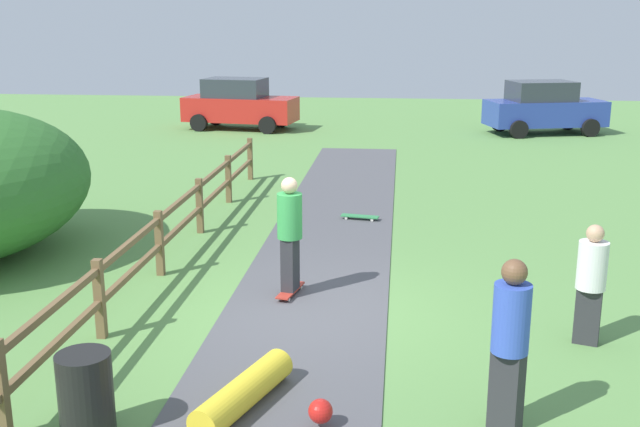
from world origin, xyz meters
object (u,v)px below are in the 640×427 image
(trash_bin, at_px, (86,395))
(skateboard_loose, at_px, (360,216))
(skater_fallen, at_px, (249,394))
(parked_car_red, at_px, (239,104))
(parked_car_blue, at_px, (544,108))
(skater_riding, at_px, (290,230))
(bystander_blue, at_px, (510,337))
(bystander_white, at_px, (591,279))

(trash_bin, xyz_separation_m, skateboard_loose, (2.31, 8.79, -0.36))
(trash_bin, height_order, skater_fallen, trash_bin)
(parked_car_red, height_order, parked_car_blue, same)
(trash_bin, distance_m, skater_riding, 4.50)
(parked_car_red, bearing_deg, parked_car_blue, -0.10)
(skater_fallen, distance_m, bystander_blue, 2.85)
(skater_riding, distance_m, bystander_white, 4.34)
(bystander_white, height_order, parked_car_red, parked_car_red)
(skateboard_loose, bearing_deg, trash_bin, -104.73)
(skateboard_loose, relative_size, parked_car_red, 0.19)
(bystander_white, relative_size, parked_car_red, 0.37)
(trash_bin, xyz_separation_m, parked_car_red, (-3.00, 21.73, 0.51))
(skateboard_loose, height_order, bystander_blue, bystander_blue)
(skater_riding, distance_m, bystander_blue, 4.57)
(bystander_white, relative_size, bystander_blue, 0.87)
(trash_bin, bearing_deg, parked_car_red, 97.87)
(skater_riding, height_order, parked_car_blue, parked_car_blue)
(trash_bin, bearing_deg, skater_riding, 70.47)
(trash_bin, bearing_deg, skater_fallen, 23.16)
(parked_car_red, bearing_deg, bystander_white, -65.40)
(bystander_white, xyz_separation_m, bystander_blue, (-1.34, -2.31, 0.15))
(skater_fallen, xyz_separation_m, bystander_blue, (2.73, -0.08, 0.83))
(skateboard_loose, xyz_separation_m, bystander_blue, (1.97, -8.21, 0.95))
(skateboard_loose, bearing_deg, parked_car_red, 112.33)
(skater_riding, relative_size, parked_car_red, 0.42)
(trash_bin, relative_size, bystander_blue, 0.48)
(trash_bin, bearing_deg, skateboard_loose, 75.27)
(parked_car_blue, bearing_deg, skateboard_loose, -114.86)
(bystander_white, distance_m, bystander_blue, 2.68)
(skater_riding, bearing_deg, parked_car_blue, 68.75)
(parked_car_red, xyz_separation_m, parked_car_blue, (11.30, -0.02, 0.00))
(skater_fallen, bearing_deg, skater_riding, 90.97)
(bystander_blue, bearing_deg, bystander_white, 59.86)
(bystander_blue, bearing_deg, trash_bin, -172.29)
(bystander_white, bearing_deg, trash_bin, -152.76)
(skater_riding, relative_size, bystander_blue, 0.99)
(bystander_blue, xyz_separation_m, parked_car_blue, (4.02, 21.13, -0.08))
(bystander_blue, bearing_deg, skater_riding, 127.52)
(skater_riding, relative_size, parked_car_blue, 0.41)
(bystander_white, height_order, parked_car_blue, parked_car_blue)
(skateboard_loose, xyz_separation_m, bystander_white, (3.31, -5.90, 0.80))
(skateboard_loose, relative_size, bystander_blue, 0.44)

